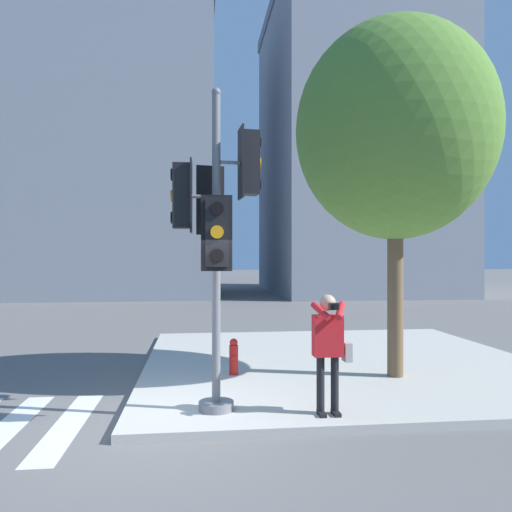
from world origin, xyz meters
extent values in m
plane|color=slate|center=(0.00, 0.00, 0.00)|extent=(160.00, 160.00, 0.00)
cube|color=#BCB7AD|center=(3.50, 3.50, 0.06)|extent=(8.00, 8.00, 0.12)
cube|color=silver|center=(-1.20, 0.32, 0.00)|extent=(0.40, 2.85, 0.01)
cube|color=silver|center=(-1.97, 0.32, 0.00)|extent=(0.40, 2.85, 0.01)
cylinder|color=slate|center=(0.80, 0.35, 0.18)|extent=(0.49, 0.49, 0.12)
cylinder|color=slate|center=(0.80, 0.35, 2.40)|extent=(0.12, 0.12, 4.31)
sphere|color=slate|center=(0.80, 0.35, 4.60)|extent=(0.13, 0.13, 0.13)
cylinder|color=slate|center=(0.75, 0.55, 3.11)|extent=(0.11, 0.31, 0.05)
cube|color=black|center=(0.70, 0.82, 3.11)|extent=(0.34, 0.30, 0.90)
cube|color=black|center=(0.72, 0.69, 3.11)|extent=(0.42, 0.11, 1.02)
cylinder|color=black|center=(0.67, 0.95, 3.41)|extent=(0.17, 0.07, 0.17)
cylinder|color=orange|center=(0.67, 0.95, 3.11)|extent=(0.17, 0.07, 0.17)
cylinder|color=black|center=(0.67, 0.95, 2.81)|extent=(0.17, 0.07, 0.17)
cylinder|color=slate|center=(0.79, 0.14, 2.60)|extent=(0.06, 0.30, 0.05)
cube|color=black|center=(0.79, -0.14, 2.60)|extent=(0.30, 0.25, 0.90)
cube|color=black|center=(0.79, 0.00, 2.60)|extent=(0.42, 0.03, 1.02)
cylinder|color=black|center=(0.79, -0.27, 2.90)|extent=(0.17, 0.03, 0.17)
cylinder|color=orange|center=(0.79, -0.27, 2.60)|extent=(0.17, 0.03, 0.17)
cylinder|color=black|center=(0.79, -0.27, 2.30)|extent=(0.17, 0.03, 0.17)
cylinder|color=slate|center=(0.59, 0.35, 3.13)|extent=(0.30, 0.05, 0.05)
cube|color=black|center=(0.32, 0.35, 3.13)|extent=(0.24, 0.30, 0.90)
cube|color=black|center=(0.45, 0.35, 3.13)|extent=(0.03, 0.42, 1.02)
cylinder|color=black|center=(0.18, 0.35, 3.43)|extent=(0.03, 0.17, 0.17)
cylinder|color=orange|center=(0.18, 0.35, 3.13)|extent=(0.03, 0.17, 0.17)
cylinder|color=black|center=(0.18, 0.35, 2.83)|extent=(0.03, 0.17, 0.17)
cylinder|color=slate|center=(1.01, 0.36, 3.61)|extent=(0.31, 0.07, 0.05)
cube|color=black|center=(1.28, 0.39, 3.61)|extent=(0.26, 0.32, 0.90)
cube|color=black|center=(1.15, 0.38, 3.61)|extent=(0.06, 0.42, 1.02)
cylinder|color=black|center=(1.41, 0.40, 3.91)|extent=(0.04, 0.17, 0.17)
cylinder|color=orange|center=(1.41, 0.40, 3.61)|extent=(0.04, 0.17, 0.17)
cylinder|color=black|center=(1.41, 0.40, 3.31)|extent=(0.04, 0.17, 0.17)
cube|color=black|center=(2.21, -0.07, 0.15)|extent=(0.09, 0.24, 0.05)
cube|color=black|center=(2.41, -0.07, 0.15)|extent=(0.09, 0.24, 0.05)
cylinder|color=black|center=(2.21, -0.01, 0.52)|extent=(0.11, 0.11, 0.79)
cylinder|color=black|center=(2.41, -0.01, 0.52)|extent=(0.11, 0.11, 0.79)
cube|color=red|center=(2.31, -0.01, 1.20)|extent=(0.40, 0.22, 0.56)
sphere|color=tan|center=(2.31, -0.01, 1.65)|extent=(0.22, 0.22, 0.22)
cube|color=black|center=(2.31, -0.32, 1.63)|extent=(0.12, 0.10, 0.09)
cylinder|color=black|center=(2.31, -0.39, 1.63)|extent=(0.06, 0.08, 0.06)
cylinder|color=red|center=(2.18, -0.15, 1.55)|extent=(0.23, 0.35, 0.23)
cylinder|color=red|center=(2.45, -0.15, 1.55)|extent=(0.23, 0.35, 0.23)
cube|color=#B7B2A8|center=(2.59, 0.01, 0.97)|extent=(0.10, 0.20, 0.26)
cylinder|color=brown|center=(4.09, 1.97, 1.72)|extent=(0.28, 0.28, 3.19)
ellipsoid|color=#568433|center=(4.09, 1.97, 4.57)|extent=(3.59, 3.59, 3.95)
cylinder|color=red|center=(1.19, 2.43, 0.39)|extent=(0.16, 0.16, 0.54)
sphere|color=red|center=(1.19, 2.43, 0.71)|extent=(0.15, 0.15, 0.15)
cylinder|color=red|center=(1.19, 2.32, 0.45)|extent=(0.07, 0.06, 0.07)
cube|color=gray|center=(-7.36, 23.90, 8.04)|extent=(17.45, 9.51, 16.08)
cube|color=slate|center=(-7.36, 23.90, 16.48)|extent=(17.65, 9.71, 0.80)
cube|color=gray|center=(10.48, 24.98, 9.06)|extent=(10.42, 13.53, 18.12)
cube|color=slate|center=(10.48, 24.98, 18.52)|extent=(10.62, 13.73, 0.80)
camera|label=1|loc=(0.54, -6.68, 2.28)|focal=35.00mm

